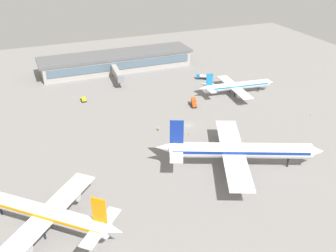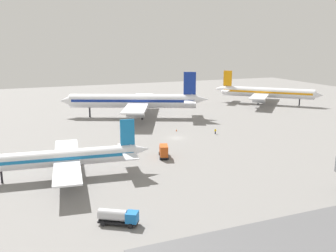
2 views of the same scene
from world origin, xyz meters
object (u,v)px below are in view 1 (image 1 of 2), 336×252
(safety_cone_mid_apron, at_px, (311,114))
(catering_truck, at_px, (194,102))
(pushback_tractor, at_px, (84,99))
(safety_cone_near_gate, at_px, (189,134))
(airplane_distant, at_px, (42,212))
(ground_crew_worker, at_px, (158,129))
(fuel_truck, at_px, (202,77))
(airplane_at_gate, at_px, (238,150))
(airplane_taxiing, at_px, (237,86))

(safety_cone_mid_apron, bearing_deg, catering_truck, -32.68)
(pushback_tractor, bearing_deg, safety_cone_near_gate, 34.94)
(safety_cone_mid_apron, bearing_deg, airplane_distant, 14.30)
(catering_truck, bearing_deg, ground_crew_worker, -38.03)
(catering_truck, bearing_deg, fuel_truck, 164.55)
(airplane_distant, relative_size, safety_cone_mid_apron, 65.05)
(airplane_distant, xyz_separation_m, ground_crew_worker, (-48.37, -40.73, -4.52))
(airplane_distant, bearing_deg, catering_truck, -98.76)
(pushback_tractor, height_order, ground_crew_worker, pushback_tractor)
(fuel_truck, height_order, ground_crew_worker, fuel_truck)
(airplane_at_gate, height_order, catering_truck, airplane_at_gate)
(airplane_distant, height_order, fuel_truck, airplane_distant)
(airplane_at_gate, distance_m, airplane_taxiing, 64.07)
(airplane_taxiing, relative_size, pushback_tractor, 8.73)
(safety_cone_near_gate, bearing_deg, catering_truck, -119.61)
(ground_crew_worker, bearing_deg, fuel_truck, -13.60)
(fuel_truck, distance_m, ground_crew_worker, 62.47)
(ground_crew_worker, distance_m, safety_cone_near_gate, 12.59)
(fuel_truck, relative_size, safety_cone_near_gate, 10.60)
(airplane_at_gate, xyz_separation_m, ground_crew_worker, (15.88, -34.06, -5.40))
(airplane_taxiing, distance_m, catering_truck, 25.64)
(fuel_truck, height_order, catering_truck, catering_truck)
(ground_crew_worker, bearing_deg, catering_truck, -26.07)
(airplane_at_gate, xyz_separation_m, fuel_truck, (-26.68, -79.78, -4.86))
(fuel_truck, height_order, pushback_tractor, fuel_truck)
(airplane_taxiing, relative_size, safety_cone_mid_apron, 64.71)
(airplane_at_gate, bearing_deg, fuel_truck, 94.81)
(catering_truck, bearing_deg, airplane_taxiing, 118.29)
(airplane_taxiing, bearing_deg, airplane_at_gate, -114.34)
(fuel_truck, xyz_separation_m, safety_cone_near_gate, (32.71, 53.55, -1.09))
(fuel_truck, xyz_separation_m, catering_truck, (19.06, 29.52, 0.31))
(fuel_truck, bearing_deg, ground_crew_worker, 78.79)
(fuel_truck, bearing_deg, catering_truck, 88.90)
(airplane_distant, height_order, ground_crew_worker, airplane_distant)
(catering_truck, distance_m, ground_crew_worker, 28.56)
(airplane_taxiing, bearing_deg, safety_cone_near_gate, -136.96)
(safety_cone_near_gate, height_order, safety_cone_mid_apron, same)
(pushback_tractor, relative_size, catering_truck, 0.75)
(airplane_at_gate, relative_size, safety_cone_near_gate, 89.18)
(catering_truck, relative_size, safety_cone_near_gate, 9.85)
(airplane_taxiing, xyz_separation_m, safety_cone_mid_apron, (-18.03, 32.46, -3.99))
(airplane_at_gate, distance_m, safety_cone_near_gate, 27.57)
(fuel_truck, distance_m, pushback_tractor, 64.71)
(pushback_tractor, distance_m, safety_cone_mid_apron, 102.50)
(pushback_tractor, height_order, safety_cone_near_gate, pushback_tractor)
(pushback_tractor, xyz_separation_m, safety_cone_mid_apron, (-88.50, 51.71, -0.67))
(airplane_taxiing, relative_size, fuel_truck, 6.11)
(airplane_distant, bearing_deg, pushback_tractor, -65.22)
(airplane_distant, bearing_deg, airplane_taxiing, -104.63)
(airplane_distant, xyz_separation_m, pushback_tractor, (-26.45, -81.00, -4.40))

